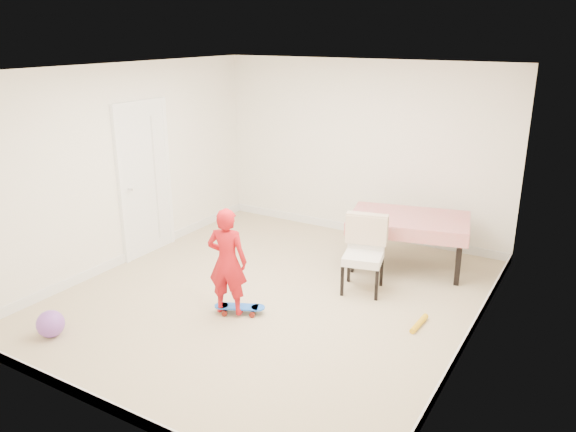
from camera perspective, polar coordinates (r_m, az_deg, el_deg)
The scene contains 17 objects.
ground at distance 6.69m, azimuth -1.62°, elevation -8.07°, with size 5.00×5.00×0.00m, color tan.
ceiling at distance 6.00m, azimuth -1.85°, elevation 14.55°, with size 4.50×5.00×0.04m, color white.
wall_back at distance 8.36m, azimuth 7.43°, elevation 6.65°, with size 4.50×0.04×2.60m, color white.
wall_front at distance 4.45m, azimuth -19.11°, elevation -4.91°, with size 4.50×0.04×2.60m, color white.
wall_left at distance 7.62m, azimuth -16.12°, elevation 4.92°, with size 0.04×5.00×2.60m, color white.
wall_right at distance 5.42m, azimuth 18.63°, elevation -0.69°, with size 0.04×5.00×2.60m, color white.
door at distance 7.88m, azimuth -14.34°, elevation 3.44°, with size 0.10×0.94×2.11m, color white.
baseboard_back at distance 8.71m, azimuth 7.13°, elevation -1.35°, with size 4.50×0.02×0.12m, color white.
baseboard_front at distance 5.04m, azimuth -17.66°, elevation -18.01°, with size 4.50×0.02×0.12m, color white.
baseboard_left at distance 7.99m, azimuth -15.39°, elevation -3.75°, with size 0.02×5.00×0.12m, color white.
baseboard_right at distance 5.92m, azimuth 17.49°, elevation -12.12°, with size 0.02×5.00×0.12m, color white.
dining_table at distance 7.50m, azimuth 12.03°, elevation -2.58°, with size 1.49×0.94×0.70m, color #AA090E, non-canonical shape.
dining_chair at distance 6.69m, azimuth 7.65°, elevation -3.96°, with size 0.50×0.58×0.91m, color silver, non-canonical shape.
skateboard at distance 6.31m, azimuth -4.92°, elevation -9.44°, with size 0.56×0.20×0.08m, color blue, non-canonical shape.
child at distance 6.05m, azimuth -6.17°, elevation -4.92°, with size 0.44×0.29×1.19m, color red.
balloon at distance 6.29m, azimuth -22.98°, elevation -10.05°, with size 0.28×0.28×0.28m, color purple.
foam_toy at distance 6.20m, azimuth 13.18°, elevation -10.58°, with size 0.06×0.06×0.40m, color gold.
Camera 1 is at (3.21, -5.06, 2.98)m, focal length 35.00 mm.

